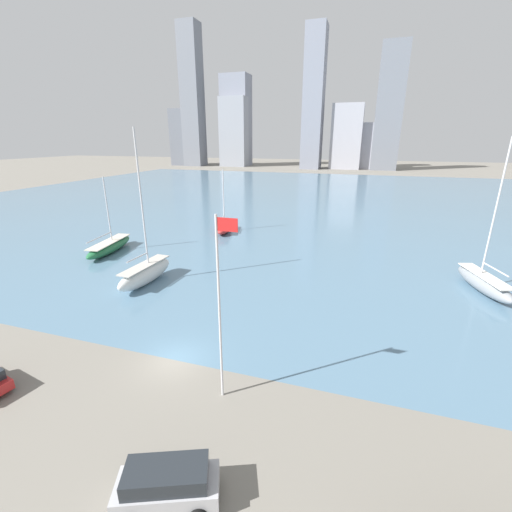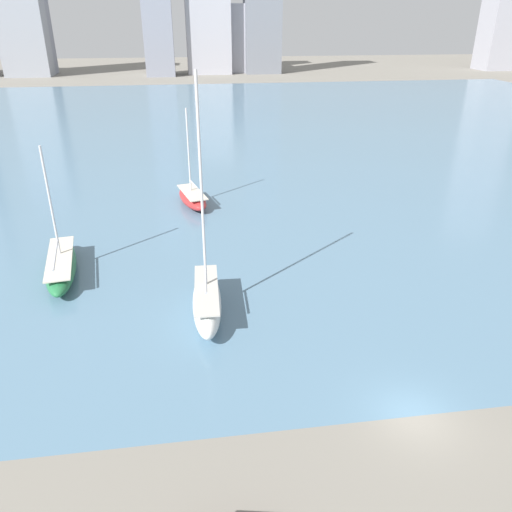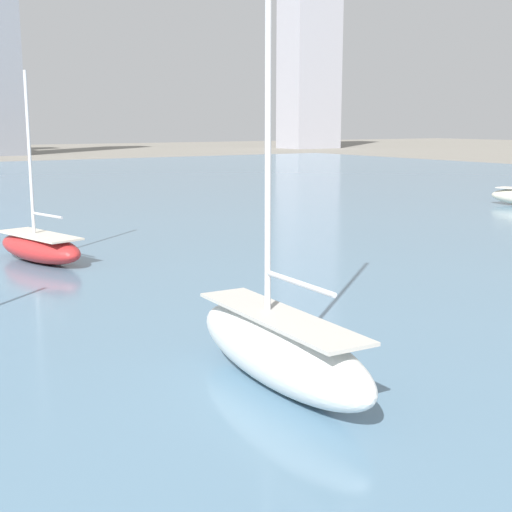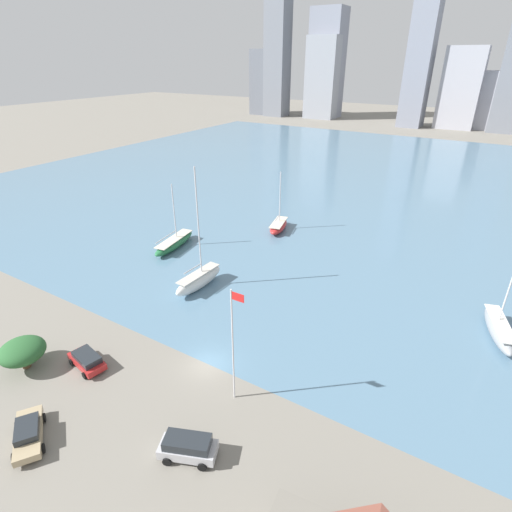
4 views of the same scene
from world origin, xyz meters
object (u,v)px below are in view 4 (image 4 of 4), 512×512
object	(u,v)px
sailboat_gray	(499,328)
sailboat_red	(278,226)
flag_pole	(233,343)
parked_wagon_red	(87,360)
parked_suv_silver	(188,447)
sailboat_green	(174,243)
sailboat_white	(199,279)
parked_sedan_tan	(28,433)

from	to	relation	value
sailboat_gray	sailboat_red	distance (m)	36.72
flag_pole	parked_wagon_red	distance (m)	15.81
sailboat_gray	parked_suv_silver	size ratio (longest dim) A/B	3.20
parked_suv_silver	flag_pole	bearing A→B (deg)	160.22
sailboat_gray	sailboat_red	size ratio (longest dim) A/B	1.47
parked_suv_silver	sailboat_gray	bearing A→B (deg)	124.12
sailboat_green	parked_wagon_red	distance (m)	27.35
parked_wagon_red	sailboat_white	bearing A→B (deg)	11.75
flag_pole	sailboat_white	bearing A→B (deg)	137.67
sailboat_white	parked_sedan_tan	bearing A→B (deg)	-80.37
parked_sedan_tan	parked_wagon_red	distance (m)	8.43
flag_pole	parked_wagon_red	bearing A→B (deg)	-163.88
sailboat_gray	parked_suv_silver	world-z (taller)	sailboat_gray
sailboat_white	parked_wagon_red	world-z (taller)	sailboat_white
flag_pole	sailboat_red	bearing A→B (deg)	112.66
parked_sedan_tan	sailboat_white	bearing A→B (deg)	41.71
sailboat_gray	parked_wagon_red	bearing A→B (deg)	-158.68
sailboat_white	sailboat_green	bearing A→B (deg)	147.58
flag_pole	parked_wagon_red	xyz separation A→B (m)	(-14.35, -4.15, -5.19)
parked_sedan_tan	sailboat_gray	bearing A→B (deg)	-7.69
sailboat_green	parked_wagon_red	bearing A→B (deg)	-74.48
sailboat_green	parked_wagon_red	xyz separation A→B (m)	(11.15, -24.98, 0.01)
parked_wagon_red	sailboat_gray	bearing A→B (deg)	-41.03
sailboat_white	parked_wagon_red	distance (m)	17.35
flag_pole	parked_sedan_tan	bearing A→B (deg)	-133.19
sailboat_gray	flag_pole	bearing A→B (deg)	-147.80
sailboat_white	parked_suv_silver	world-z (taller)	sailboat_white
flag_pole	sailboat_white	xyz separation A→B (m)	(-14.49, 13.20, -4.85)
flag_pole	sailboat_gray	xyz separation A→B (m)	(19.25, 21.79, -5.03)
sailboat_red	sailboat_gray	bearing A→B (deg)	-35.39
sailboat_white	sailboat_red	size ratio (longest dim) A/B	1.56
sailboat_white	sailboat_green	distance (m)	13.40
parked_wagon_red	parked_suv_silver	world-z (taller)	parked_suv_silver
sailboat_green	parked_suv_silver	bearing A→B (deg)	-55.35
sailboat_gray	parked_sedan_tan	bearing A→B (deg)	-148.43
flag_pole	parked_suv_silver	world-z (taller)	flag_pole
sailboat_gray	parked_suv_silver	distance (m)	34.18
sailboat_white	sailboat_green	world-z (taller)	sailboat_white
sailboat_white	parked_sedan_tan	xyz separation A→B (m)	(3.24, -25.18, -0.39)
sailboat_red	parked_sedan_tan	size ratio (longest dim) A/B	1.92
sailboat_white	sailboat_red	bearing A→B (deg)	93.18
sailboat_green	sailboat_red	xyz separation A→B (m)	(10.67, 14.67, 0.01)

